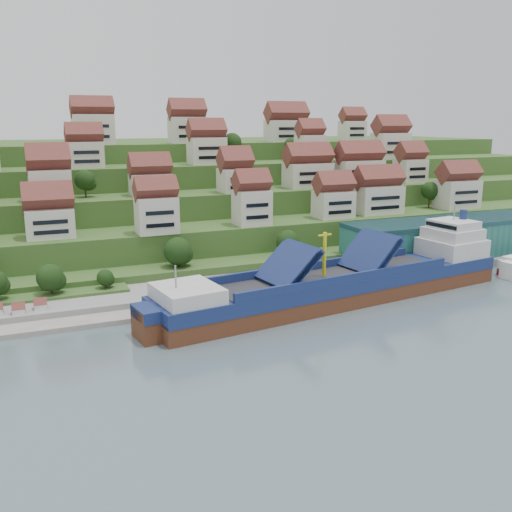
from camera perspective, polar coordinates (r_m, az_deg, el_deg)
name	(u,v)px	position (r m, az deg, el deg)	size (l,w,h in m)	color
ground	(309,303)	(124.49, 5.31, -4.69)	(300.00, 300.00, 0.00)	slate
quay	(351,272)	(146.35, 9.48, -1.61)	(180.00, 14.00, 2.20)	gray
pebble_beach	(20,319)	(122.18, -22.55, -5.80)	(45.00, 20.00, 1.00)	gray
hillside	(180,197)	(216.98, -7.65, 5.88)	(260.00, 128.00, 31.00)	#2D4C1E
hillside_village	(223,169)	(174.98, -3.37, 8.69)	(159.47, 64.42, 29.50)	beige
hillside_trees	(227,206)	(157.10, -2.89, 4.97)	(142.06, 62.05, 31.40)	#1C3A13
warehouse	(448,237)	(165.50, 18.61, 1.77)	(60.00, 15.00, 10.00)	#26685E
flagpole	(356,255)	(139.89, 10.00, 0.11)	(1.28, 0.16, 8.00)	gray
beach_huts	(8,314)	(120.54, -23.56, -5.35)	(14.40, 3.70, 2.20)	white
cargo_ship	(348,284)	(126.86, 9.19, -2.79)	(85.92, 24.58, 18.92)	#552C1A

